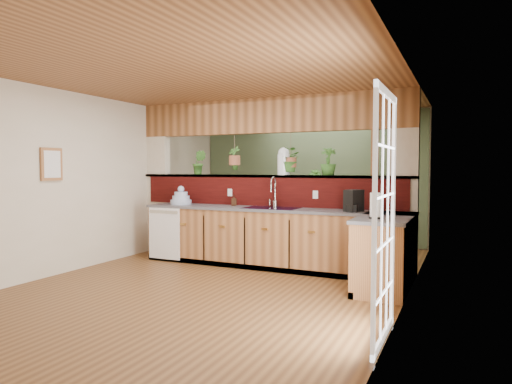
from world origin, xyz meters
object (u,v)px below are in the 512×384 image
at_px(soap_dispenser, 234,200).
at_px(faucet, 274,191).
at_px(glass_jar, 284,161).
at_px(dish_stack, 181,198).
at_px(shelving_console, 299,218).
at_px(paper_towel, 375,206).
at_px(coffee_maker, 354,202).

bearing_deg(soap_dispenser, faucet, 3.81).
relative_size(faucet, glass_jar, 1.09).
distance_m(dish_stack, shelving_console, 2.63).
xyz_separation_m(paper_towel, shelving_console, (-2.03, 3.08, -0.55)).
relative_size(faucet, paper_towel, 1.43).
distance_m(coffee_maker, paper_towel, 0.85).
distance_m(faucet, soap_dispenser, 0.69).
bearing_deg(paper_towel, glass_jar, 144.16).
bearing_deg(faucet, coffee_maker, -9.83).
height_order(dish_stack, soap_dispenser, dish_stack).
bearing_deg(dish_stack, soap_dispenser, 5.01).
bearing_deg(dish_stack, coffee_maker, -1.87).
xyz_separation_m(glass_jar, shelving_console, (-0.40, 1.90, -1.10)).
xyz_separation_m(faucet, paper_towel, (1.70, -0.96, -0.10)).
bearing_deg(faucet, shelving_console, 98.81).
bearing_deg(shelving_console, glass_jar, -102.91).
height_order(faucet, dish_stack, faucet).
relative_size(soap_dispenser, paper_towel, 0.54).
bearing_deg(soap_dispenser, coffee_maker, -5.21).
bearing_deg(faucet, dish_stack, -175.49).
distance_m(glass_jar, shelving_console, 2.23).
xyz_separation_m(faucet, soap_dispenser, (-0.66, -0.04, -0.16)).
bearing_deg(faucet, paper_towel, -29.34).
bearing_deg(coffee_maker, faucet, -165.03).
distance_m(dish_stack, glass_jar, 1.82).
bearing_deg(dish_stack, glass_jar, 11.63).
distance_m(faucet, shelving_console, 2.24).
height_order(soap_dispenser, paper_towel, paper_towel).
height_order(paper_towel, glass_jar, glass_jar).
height_order(glass_jar, shelving_console, glass_jar).
bearing_deg(glass_jar, coffee_maker, -20.12).
bearing_deg(shelving_console, dish_stack, -144.55).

